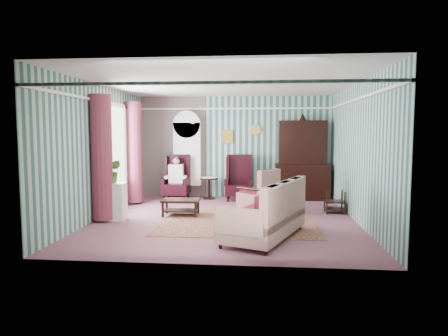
# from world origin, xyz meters

# --- Properties ---
(floor) EXTENTS (6.00, 6.00, 0.00)m
(floor) POSITION_xyz_m (0.00, 0.00, 0.00)
(floor) COLOR #7F4A58
(floor) RESTS_ON ground
(room_shell) EXTENTS (5.53, 6.02, 2.91)m
(room_shell) POSITION_xyz_m (-0.62, 0.18, 2.01)
(room_shell) COLOR #345F58
(room_shell) RESTS_ON ground
(bookcase) EXTENTS (0.80, 0.28, 2.24)m
(bookcase) POSITION_xyz_m (-1.35, 2.84, 1.12)
(bookcase) COLOR silver
(bookcase) RESTS_ON floor
(dresser_hutch) EXTENTS (1.50, 0.56, 2.36)m
(dresser_hutch) POSITION_xyz_m (1.90, 2.72, 1.18)
(dresser_hutch) COLOR black
(dresser_hutch) RESTS_ON floor
(wingback_left) EXTENTS (0.76, 0.80, 1.25)m
(wingback_left) POSITION_xyz_m (-1.60, 2.45, 0.62)
(wingback_left) COLOR black
(wingback_left) RESTS_ON floor
(wingback_right) EXTENTS (0.76, 0.80, 1.25)m
(wingback_right) POSITION_xyz_m (0.15, 2.45, 0.62)
(wingback_right) COLOR black
(wingback_right) RESTS_ON floor
(seated_woman) EXTENTS (0.44, 0.40, 1.18)m
(seated_woman) POSITION_xyz_m (-1.60, 2.45, 0.59)
(seated_woman) COLOR white
(seated_woman) RESTS_ON floor
(round_side_table) EXTENTS (0.50, 0.50, 0.60)m
(round_side_table) POSITION_xyz_m (-0.70, 2.60, 0.30)
(round_side_table) COLOR black
(round_side_table) RESTS_ON floor
(nest_table) EXTENTS (0.45, 0.38, 0.54)m
(nest_table) POSITION_xyz_m (2.47, 0.90, 0.27)
(nest_table) COLOR black
(nest_table) RESTS_ON floor
(plant_stand) EXTENTS (0.55, 0.35, 0.80)m
(plant_stand) POSITION_xyz_m (-2.40, -0.30, 0.40)
(plant_stand) COLOR silver
(plant_stand) RESTS_ON floor
(rug) EXTENTS (3.20, 2.60, 0.01)m
(rug) POSITION_xyz_m (0.30, -0.30, 0.01)
(rug) COLOR #44161B
(rug) RESTS_ON floor
(sofa) EXTENTS (1.71, 2.31, 0.99)m
(sofa) POSITION_xyz_m (0.81, -1.49, 0.50)
(sofa) COLOR beige
(sofa) RESTS_ON floor
(floral_armchair) EXTENTS (1.14, 1.15, 0.92)m
(floral_armchair) POSITION_xyz_m (0.70, 0.96, 0.46)
(floral_armchair) COLOR beige
(floral_armchair) RESTS_ON floor
(coffee_table) EXTENTS (0.84, 0.54, 0.37)m
(coffee_table) POSITION_xyz_m (-1.03, 0.28, 0.19)
(coffee_table) COLOR black
(coffee_table) RESTS_ON floor
(potted_plant_a) EXTENTS (0.37, 0.33, 0.37)m
(potted_plant_a) POSITION_xyz_m (-2.39, -0.38, 0.99)
(potted_plant_a) COLOR #235219
(potted_plant_a) RESTS_ON plant_stand
(potted_plant_b) EXTENTS (0.31, 0.28, 0.48)m
(potted_plant_b) POSITION_xyz_m (-2.39, -0.17, 1.04)
(potted_plant_b) COLOR #22571B
(potted_plant_b) RESTS_ON plant_stand
(potted_plant_c) EXTENTS (0.25, 0.25, 0.41)m
(potted_plant_c) POSITION_xyz_m (-2.51, -0.20, 1.00)
(potted_plant_c) COLOR #275319
(potted_plant_c) RESTS_ON plant_stand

